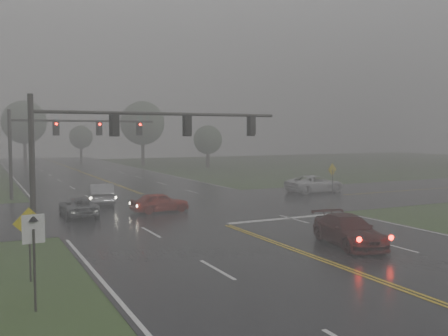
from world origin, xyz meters
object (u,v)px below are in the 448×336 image
signal_gantry_near (119,137)px  sedan_red (160,212)px  sedan_maroon (348,246)px  car_grey (79,216)px  sedan_silver (102,205)px  pickup_white (315,192)px  signal_gantry_far (58,137)px

signal_gantry_near → sedan_red: bearing=53.7°
sedan_maroon → car_grey: size_ratio=1.11×
sedan_silver → signal_gantry_near: 12.16m
sedan_silver → pickup_white: size_ratio=0.86×
car_grey → signal_gantry_far: signal_gantry_far is taller
car_grey → signal_gantry_near: signal_gantry_near is taller
sedan_silver → sedan_red: bearing=125.6°
sedan_maroon → sedan_silver: bearing=123.3°
sedan_maroon → pickup_white: size_ratio=0.89×
pickup_white → signal_gantry_far: signal_gantry_far is taller
signal_gantry_far → car_grey: bearing=-91.7°
car_grey → signal_gantry_near: (0.97, -6.39, 5.00)m
pickup_white → signal_gantry_near: (-20.00, -10.08, 5.00)m
sedan_maroon → car_grey: sedan_maroon is taller
car_grey → signal_gantry_near: 8.17m
signal_gantry_near → signal_gantry_far: (-0.65, 16.79, -0.06)m
signal_gantry_far → pickup_white: bearing=-18.0°
sedan_red → pickup_white: (15.87, 4.45, 0.00)m
sedan_maroon → signal_gantry_far: signal_gantry_far is taller
sedan_red → signal_gantry_far: signal_gantry_far is taller
signal_gantry_near → signal_gantry_far: 16.81m
sedan_silver → car_grey: sedan_silver is taller
signal_gantry_near → sedan_maroon: bearing=-40.9°
sedan_maroon → signal_gantry_near: signal_gantry_near is taller
sedan_maroon → signal_gantry_far: (-9.38, 24.35, 4.93)m
car_grey → pickup_white: bearing=-169.7°
sedan_maroon → pickup_white: pickup_white is taller
car_grey → signal_gantry_near: size_ratio=0.32×
sedan_silver → pickup_white: (18.50, -0.91, 0.00)m
car_grey → pickup_white: 21.29m
sedan_maroon → signal_gantry_near: size_ratio=0.35×
car_grey → sedan_maroon: bearing=125.1°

